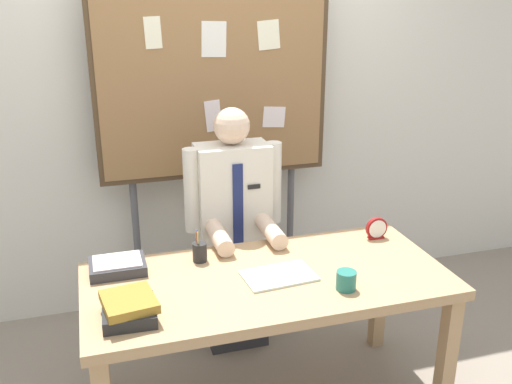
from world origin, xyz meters
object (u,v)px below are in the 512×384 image
at_px(desk, 268,293).
at_px(book_stack, 129,308).
at_px(coffee_mug, 346,280).
at_px(open_notebook, 279,276).
at_px(desk_clock, 377,229).
at_px(bulletin_board, 214,84).
at_px(pen_holder, 200,252).
at_px(paper_tray, 118,266).
at_px(person, 234,239).

xyz_separation_m(desk, book_stack, (-0.65, -0.18, 0.13)).
bearing_deg(coffee_mug, open_notebook, 142.27).
bearing_deg(desk_clock, bulletin_board, 129.83).
bearing_deg(pen_holder, paper_tray, 179.30).
xyz_separation_m(coffee_mug, pen_holder, (-0.57, 0.46, 0.01)).
distance_m(pen_holder, paper_tray, 0.39).
relative_size(desk_clock, pen_holder, 0.74).
distance_m(person, paper_tray, 0.77).
xyz_separation_m(person, bulletin_board, (0.00, 0.42, 0.81)).
relative_size(open_notebook, pen_holder, 2.05).
height_order(desk_clock, coffee_mug, desk_clock).
bearing_deg(desk_clock, desk, -160.83).
bearing_deg(paper_tray, desk_clock, -0.59).
bearing_deg(desk, person, 90.00).
distance_m(open_notebook, paper_tray, 0.76).
height_order(open_notebook, desk_clock, desk_clock).
distance_m(desk_clock, paper_tray, 1.35).
bearing_deg(book_stack, bulletin_board, 62.30).
relative_size(open_notebook, coffee_mug, 3.66).
relative_size(bulletin_board, book_stack, 8.38).
bearing_deg(desk, paper_tray, 159.28).
bearing_deg(desk_clock, paper_tray, 179.41).
xyz_separation_m(desk, paper_tray, (-0.66, 0.25, 0.12)).
distance_m(book_stack, desk_clock, 1.39).
distance_m(person, open_notebook, 0.66).
xyz_separation_m(bulletin_board, paper_tray, (-0.66, -0.80, -0.70)).
relative_size(desk_clock, paper_tray, 0.46).
xyz_separation_m(book_stack, coffee_mug, (0.94, -0.04, -0.00)).
xyz_separation_m(coffee_mug, paper_tray, (-0.96, 0.46, -0.02)).
bearing_deg(coffee_mug, pen_holder, 140.95).
distance_m(bulletin_board, open_notebook, 1.29).
relative_size(book_stack, coffee_mug, 2.76).
distance_m(desk_clock, coffee_mug, 0.59).
height_order(person, coffee_mug, person).
relative_size(book_stack, pen_holder, 1.55).
distance_m(bulletin_board, book_stack, 1.55).
distance_m(book_stack, pen_holder, 0.56).
distance_m(open_notebook, desk_clock, 0.69).
height_order(bulletin_board, coffee_mug, bulletin_board).
relative_size(person, bulletin_board, 0.68).
bearing_deg(paper_tray, open_notebook, -20.91).
bearing_deg(book_stack, open_notebook, 12.66).
height_order(coffee_mug, pen_holder, pen_holder).
bearing_deg(bulletin_board, coffee_mug, -76.91).
height_order(desk, pen_holder, pen_holder).
xyz_separation_m(open_notebook, desk_clock, (0.64, 0.26, 0.05)).
xyz_separation_m(book_stack, paper_tray, (-0.02, 0.43, -0.02)).
relative_size(person, open_notebook, 4.30).
bearing_deg(paper_tray, book_stack, -87.55).
height_order(person, desk_clock, person).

